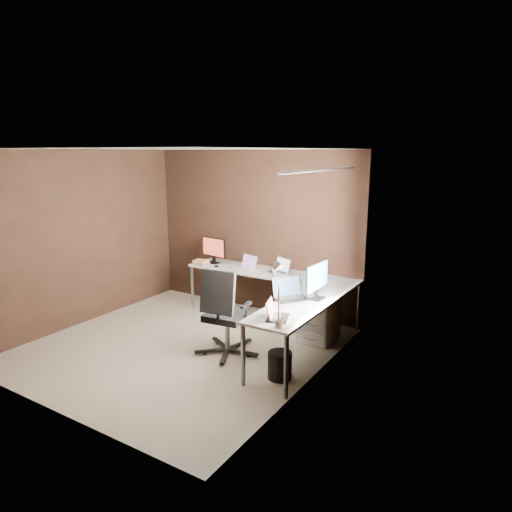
{
  "coord_description": "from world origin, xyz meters",
  "views": [
    {
      "loc": [
        3.72,
        -4.17,
        2.47
      ],
      "look_at": [
        0.56,
        0.95,
        1.09
      ],
      "focal_mm": 32.0,
      "sensor_mm": 36.0,
      "label": 1
    }
  ],
  "objects": [
    {
      "name": "room",
      "position": [
        0.34,
        0.07,
        1.28
      ],
      "size": [
        3.6,
        3.6,
        2.5
      ],
      "color": "tan",
      "rests_on": "ground"
    },
    {
      "name": "desk",
      "position": [
        0.84,
        1.04,
        0.68
      ],
      "size": [
        2.65,
        2.25,
        0.73
      ],
      "color": "white",
      "rests_on": "ground"
    },
    {
      "name": "drawer_pedestal",
      "position": [
        1.43,
        1.15,
        0.3
      ],
      "size": [
        0.42,
        0.5,
        0.6
      ],
      "primitive_type": "cube",
      "color": "white",
      "rests_on": "ground"
    },
    {
      "name": "monitor_left",
      "position": [
        -0.57,
        1.5,
        0.96
      ],
      "size": [
        0.47,
        0.16,
        0.41
      ],
      "rotation": [
        0.0,
        0.0,
        -0.15
      ],
      "color": "black",
      "rests_on": "desk"
    },
    {
      "name": "monitor_right",
      "position": [
        1.58,
        0.69,
        0.99
      ],
      "size": [
        0.14,
        0.55,
        0.45
      ],
      "rotation": [
        0.0,
        0.0,
        1.54
      ],
      "color": "black",
      "rests_on": "desk"
    },
    {
      "name": "laptop_white",
      "position": [
        0.09,
        1.46,
        0.78
      ],
      "size": [
        0.35,
        0.29,
        0.2
      ],
      "rotation": [
        0.0,
        0.0,
        -0.28
      ],
      "color": "white",
      "rests_on": "desk"
    },
    {
      "name": "laptop_silver",
      "position": [
        0.62,
        1.53,
        0.78
      ],
      "size": [
        0.39,
        0.34,
        0.22
      ],
      "rotation": [
        0.0,
        0.0,
        -0.41
      ],
      "color": "silver",
      "rests_on": "desk"
    },
    {
      "name": "laptop_black_big",
      "position": [
        1.3,
        0.54,
        0.79
      ],
      "size": [
        0.45,
        0.48,
        0.26
      ],
      "rotation": [
        0.0,
        0.0,
        0.97
      ],
      "color": "black",
      "rests_on": "desk"
    },
    {
      "name": "laptop_black_small",
      "position": [
        1.48,
        -0.15,
        0.78
      ],
      "size": [
        0.3,
        0.36,
        0.21
      ],
      "rotation": [
        0.0,
        0.0,
        1.9
      ],
      "color": "black",
      "rests_on": "desk"
    },
    {
      "name": "book_stack",
      "position": [
        -0.69,
        1.33,
        0.76
      ],
      "size": [
        0.24,
        0.2,
        0.07
      ],
      "rotation": [
        0.0,
        0.0,
        0.02
      ],
      "color": "#A47458",
      "rests_on": "desk"
    },
    {
      "name": "mouse_left",
      "position": [
        -0.37,
        1.3,
        0.75
      ],
      "size": [
        0.1,
        0.08,
        0.03
      ],
      "primitive_type": "ellipsoid",
      "rotation": [
        0.0,
        0.0,
        -0.35
      ],
      "color": "black",
      "rests_on": "desk"
    },
    {
      "name": "mouse_corner",
      "position": [
        0.95,
        1.32,
        0.75
      ],
      "size": [
        0.09,
        0.07,
        0.03
      ],
      "primitive_type": "ellipsoid",
      "rotation": [
        0.0,
        0.0,
        -0.28
      ],
      "color": "black",
      "rests_on": "desk"
    },
    {
      "name": "desk_lamp",
      "position": [
        1.57,
        -0.28,
        1.14
      ],
      "size": [
        0.2,
        0.24,
        0.66
      ],
      "rotation": [
        0.0,
        0.0,
        -0.1
      ],
      "color": "slate",
      "rests_on": "desk"
    },
    {
      "name": "office_chair",
      "position": [
        0.63,
        0.13,
        0.33
      ],
      "size": [
        0.62,
        0.63,
        1.12
      ],
      "rotation": [
        0.0,
        0.0,
        0.13
      ],
      "color": "black",
      "rests_on": "ground"
    },
    {
      "name": "wastebasket",
      "position": [
        1.5,
        -0.06,
        0.15
      ],
      "size": [
        0.36,
        0.36,
        0.31
      ],
      "primitive_type": "cylinder",
      "rotation": [
        0.0,
        0.0,
        -0.44
      ],
      "color": "black",
      "rests_on": "ground"
    }
  ]
}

